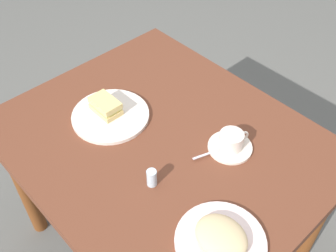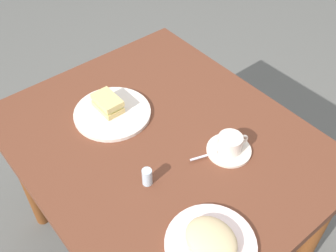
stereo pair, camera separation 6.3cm
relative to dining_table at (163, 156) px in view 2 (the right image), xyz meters
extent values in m
plane|color=#5C5B55|center=(0.00, 0.00, -0.63)|extent=(6.00, 6.00, 0.00)
cube|color=brown|center=(0.00, 0.00, 0.07)|extent=(1.11, 0.92, 0.05)
cylinder|color=brown|center=(-0.48, -0.39, -0.29)|extent=(0.07, 0.07, 0.69)
cylinder|color=brown|center=(0.48, -0.39, -0.29)|extent=(0.07, 0.07, 0.69)
cylinder|color=brown|center=(0.48, 0.39, -0.29)|extent=(0.07, 0.07, 0.69)
cylinder|color=silver|center=(0.21, 0.07, 0.10)|extent=(0.28, 0.28, 0.01)
cube|color=#DDBA70|center=(0.23, 0.07, 0.12)|extent=(0.11, 0.07, 0.02)
cube|color=#D3CD6E|center=(0.23, 0.07, 0.14)|extent=(0.11, 0.07, 0.01)
cube|color=#D9C073|center=(0.23, 0.07, 0.15)|extent=(0.11, 0.07, 0.02)
cylinder|color=beige|center=(-0.19, -0.14, 0.10)|extent=(0.15, 0.15, 0.01)
cylinder|color=silver|center=(-0.19, -0.14, 0.14)|extent=(0.08, 0.08, 0.06)
cylinder|color=#9F8157|center=(-0.19, -0.14, 0.16)|extent=(0.07, 0.07, 0.01)
torus|color=silver|center=(-0.20, -0.18, 0.14)|extent=(0.02, 0.04, 0.04)
cube|color=silver|center=(-0.15, -0.04, 0.11)|extent=(0.03, 0.07, 0.00)
ellipsoid|color=silver|center=(-0.17, -0.08, 0.11)|extent=(0.03, 0.03, 0.01)
cylinder|color=silver|center=(-0.40, 0.15, 0.10)|extent=(0.26, 0.26, 0.01)
ellipsoid|color=#D9B885|center=(-0.40, 0.15, 0.13)|extent=(0.15, 0.13, 0.04)
cylinder|color=silver|center=(-0.12, 0.16, 0.13)|extent=(0.03, 0.03, 0.06)
camera|label=1|loc=(-0.71, 0.64, 1.12)|focal=42.85mm
camera|label=2|loc=(-0.75, 0.59, 1.12)|focal=42.85mm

